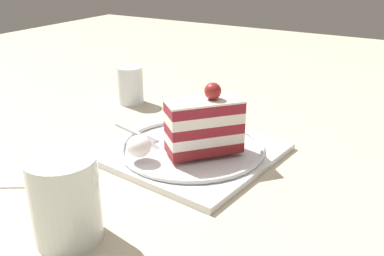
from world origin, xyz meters
TOP-DOWN VIEW (x-y plane):
  - ground_plane at (0.00, 0.00)m, footprint 2.40×2.40m
  - dessert_plate at (-0.02, 0.01)m, footprint 0.28×0.28m
  - cake_slice at (-0.05, 0.02)m, footprint 0.12×0.12m
  - whipped_cream_dollop at (0.02, 0.09)m, footprint 0.04×0.04m
  - fork at (0.08, 0.02)m, footprint 0.11×0.04m
  - drink_glass_near at (-0.01, 0.27)m, footprint 0.08×0.08m
  - drink_glass_far at (0.22, -0.15)m, footprint 0.06×0.06m
  - folded_napkin at (0.13, 0.19)m, footprint 0.13×0.11m

SIDE VIEW (x-z plane):
  - ground_plane at x=0.00m, z-range 0.00..0.00m
  - folded_napkin at x=0.13m, z-range 0.00..0.00m
  - dessert_plate at x=-0.02m, z-range 0.00..0.02m
  - fork at x=0.08m, z-range 0.02..0.02m
  - whipped_cream_dollop at x=0.02m, z-range 0.02..0.05m
  - drink_glass_far at x=0.22m, z-range 0.00..0.08m
  - drink_glass_near at x=-0.01m, z-range -0.01..0.10m
  - cake_slice at x=-0.05m, z-range 0.01..0.12m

